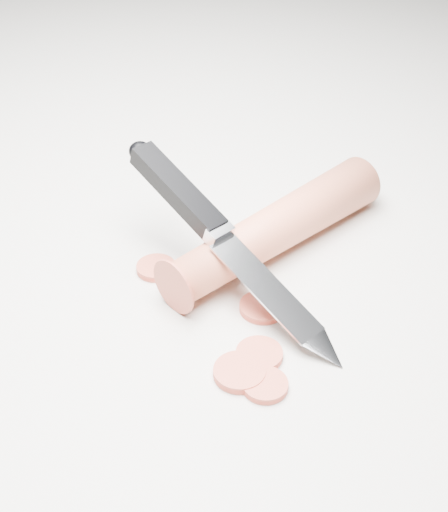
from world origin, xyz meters
The scene contains 9 objects.
ground centered at (0.00, 0.00, 0.00)m, with size 2.40×2.40×0.00m, color beige.
carrot centered at (0.00, 0.04, 0.02)m, with size 0.04×0.04×0.22m, color #DB6544.
carrot_slice_0 centered at (0.07, -0.10, 0.00)m, with size 0.03×0.03×0.01m, color #C24531.
carrot_slice_1 centered at (0.03, -0.03, 0.00)m, with size 0.04×0.04×0.01m, color #C24531.
carrot_slice_2 centered at (-0.07, -0.04, 0.00)m, with size 0.03×0.03×0.01m, color #C24531.
carrot_slice_3 centered at (-0.04, 0.03, 0.00)m, with size 0.04×0.04×0.01m, color #C24531.
carrot_slice_4 centered at (0.05, -0.10, 0.00)m, with size 0.04×0.04×0.01m, color #C24531.
carrot_slice_5 centered at (0.05, -0.08, 0.00)m, with size 0.03×0.03×0.01m, color #C24531.
kitchen_knife centered at (0.00, -0.02, 0.04)m, with size 0.24×0.09×0.09m, color silver, non-canonical shape.
Camera 1 is at (0.22, -0.39, 0.37)m, focal length 50.00 mm.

